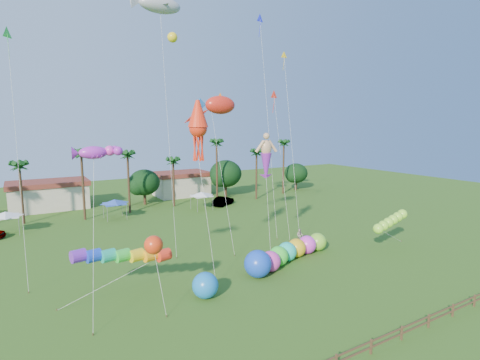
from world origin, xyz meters
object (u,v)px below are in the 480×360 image
caterpillar_inflatable (285,253)px  blue_ball (205,285)px  spectator_b (300,235)px  car_b (223,201)px

caterpillar_inflatable → blue_ball: bearing=178.3°
caterpillar_inflatable → blue_ball: size_ratio=5.79×
spectator_b → blue_ball: (-16.44, -7.61, 0.28)m
car_b → blue_ball: size_ratio=2.26×
caterpillar_inflatable → car_b: bearing=57.8°
spectator_b → caterpillar_inflatable: size_ratio=0.13×
car_b → spectator_b: bearing=144.4°
car_b → blue_ball: (-18.30, -30.85, 0.28)m
car_b → spectator_b: size_ratio=3.04×
car_b → caterpillar_inflatable: bearing=133.4°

